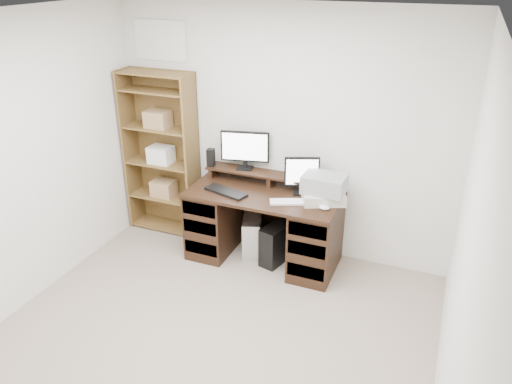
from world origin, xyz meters
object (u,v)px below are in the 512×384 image
Objects in this scene: monitor_small at (302,174)px; tower_black at (277,243)px; tower_silver at (252,235)px; desk at (264,225)px; monitor_wide at (245,148)px; printer at (323,197)px; bookshelf at (162,152)px.

monitor_small reaches higher than tower_black.
desk is at bearing -43.34° from tower_silver.
monitor_wide is 0.92m from tower_silver.
tower_black is at bearing -40.73° from monitor_wide.
printer is 0.74m from tower_black.
tower_silver is (-0.16, 0.07, -0.19)m from desk.
printer is 0.96× the size of tower_silver.
desk is 0.83× the size of bookshelf.
bookshelf reaches higher than tower_silver.
desk is at bearing -51.72° from monitor_wide.
desk is 3.67× the size of tower_silver.
bookshelf is (-1.28, 0.21, 0.53)m from desk.
monitor_wide is at bearing 167.36° from tower_black.
monitor_small is at bearing 133.01° from printer.
monitor_wide reaches higher than desk.
tower_black is (0.14, 0.01, -0.18)m from desk.
monitor_small is at bearing -22.57° from monitor_wide.
monitor_small is at bearing 49.33° from tower_black.
printer is 0.22× the size of bookshelf.
tower_silver is 0.23× the size of bookshelf.
desk is 0.67m from monitor_small.
printer is (0.59, 0.04, 0.41)m from desk.
monitor_wide reaches higher than monitor_small.
tower_black is at bearing 4.20° from desk.
monitor_small is 0.83× the size of tower_black.
monitor_wide is 1.02m from tower_black.
bookshelf is (-1.12, 0.14, 0.71)m from tower_silver.
printer is (0.25, -0.11, -0.15)m from monitor_small.
monitor_wide reaches higher than tower_silver.
printer is (0.90, -0.21, -0.29)m from monitor_wide.
printer is at bearing -43.83° from monitor_small.
monitor_wide reaches higher than printer.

